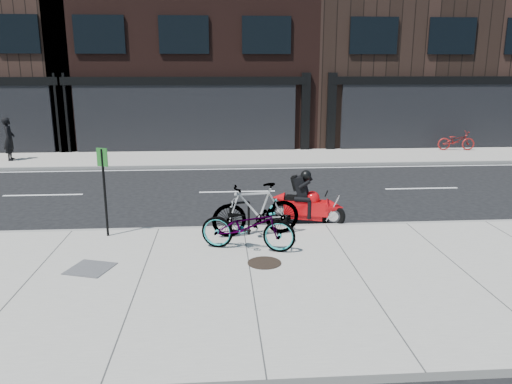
{
  "coord_description": "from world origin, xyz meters",
  "views": [
    {
      "loc": [
        -0.52,
        -13.32,
        3.84
      ],
      "look_at": [
        0.33,
        -1.65,
        0.9
      ],
      "focal_mm": 35.0,
      "sensor_mm": 36.0,
      "label": 1
    }
  ],
  "objects": [
    {
      "name": "bicycle_front",
      "position": [
        0.03,
        -3.5,
        0.65
      ],
      "size": [
        2.11,
        1.21,
        1.05
      ],
      "primitive_type": "imported",
      "rotation": [
        0.0,
        0.0,
        1.3
      ],
      "color": "gray",
      "rests_on": "sidewalk_near"
    },
    {
      "name": "manhole_cover",
      "position": [
        0.3,
        -4.29,
        0.14
      ],
      "size": [
        0.73,
        0.73,
        0.02
      ],
      "primitive_type": "cylinder",
      "rotation": [
        0.0,
        0.0,
        -0.12
      ],
      "color": "black",
      "rests_on": "sidewalk_near"
    },
    {
      "name": "sidewalk_far",
      "position": [
        0.0,
        7.75,
        0.07
      ],
      "size": [
        60.0,
        3.5,
        0.13
      ],
      "primitive_type": "cube",
      "color": "gray",
      "rests_on": "ground"
    },
    {
      "name": "pedestrian",
      "position": [
        -9.07,
        7.51,
        1.01
      ],
      "size": [
        0.54,
        0.71,
        1.75
      ],
      "primitive_type": "imported",
      "rotation": [
        0.0,
        0.0,
        1.77
      ],
      "color": "black",
      "rests_on": "sidewalk_far"
    },
    {
      "name": "utility_grate",
      "position": [
        -3.01,
        -4.33,
        0.14
      ],
      "size": [
        0.95,
        0.95,
        0.02
      ],
      "primitive_type": "cube",
      "rotation": [
        0.0,
        0.0,
        -0.32
      ],
      "color": "#47484A",
      "rests_on": "sidewalk_near"
    },
    {
      "name": "building_mideast",
      "position": [
        10.0,
        14.5,
        6.25
      ],
      "size": [
        12.0,
        10.0,
        12.5
      ],
      "primitive_type": "cube",
      "color": "black",
      "rests_on": "ground"
    },
    {
      "name": "building_center",
      "position": [
        -2.0,
        14.5,
        7.25
      ],
      "size": [
        12.0,
        10.0,
        14.5
      ],
      "primitive_type": "cube",
      "color": "black",
      "rests_on": "ground"
    },
    {
      "name": "bicycle_far",
      "position": [
        10.29,
        8.66,
        0.57
      ],
      "size": [
        1.71,
        0.74,
        0.87
      ],
      "primitive_type": "imported",
      "rotation": [
        0.0,
        0.0,
        1.47
      ],
      "color": "maroon",
      "rests_on": "sidewalk_far"
    },
    {
      "name": "sidewalk_near",
      "position": [
        0.0,
        -5.0,
        0.07
      ],
      "size": [
        60.0,
        6.0,
        0.13
      ],
      "primitive_type": "cube",
      "color": "gray",
      "rests_on": "ground"
    },
    {
      "name": "sign_post",
      "position": [
        -3.09,
        -2.4,
        1.33
      ],
      "size": [
        0.25,
        0.12,
        2.0
      ],
      "rotation": [
        0.0,
        0.0,
        -0.41
      ],
      "color": "black",
      "rests_on": "sidewalk_near"
    },
    {
      "name": "bicycle_rear",
      "position": [
        0.26,
        -2.6,
        0.73
      ],
      "size": [
        2.06,
        0.86,
        1.2
      ],
      "primitive_type": "imported",
      "rotation": [
        0.0,
        0.0,
        4.86
      ],
      "color": "gray",
      "rests_on": "sidewalk_near"
    },
    {
      "name": "motorcycle",
      "position": [
        1.67,
        -1.63,
        0.58
      ],
      "size": [
        1.84,
        0.9,
        1.42
      ],
      "rotation": [
        0.0,
        0.0,
        -0.32
      ],
      "color": "black",
      "rests_on": "ground"
    },
    {
      "name": "ground",
      "position": [
        0.0,
        0.0,
        0.0
      ],
      "size": [
        120.0,
        120.0,
        0.0
      ],
      "primitive_type": "plane",
      "color": "black",
      "rests_on": "ground"
    },
    {
      "name": "bike_rack",
      "position": [
        -0.1,
        -2.6,
        0.6
      ],
      "size": [
        0.46,
        0.16,
        0.79
      ],
      "rotation": [
        0.0,
        0.0,
        0.25
      ],
      "color": "black",
      "rests_on": "sidewalk_near"
    }
  ]
}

